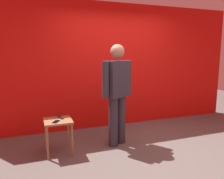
{
  "coord_description": "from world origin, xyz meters",
  "views": [
    {
      "loc": [
        -1.76,
        -2.98,
        1.63
      ],
      "look_at": [
        -0.46,
        0.55,
        1.0
      ],
      "focal_mm": 35.64,
      "sensor_mm": 36.0,
      "label": 1
    }
  ],
  "objects": [
    {
      "name": "ground_plane",
      "position": [
        0.0,
        0.0,
        0.0
      ],
      "size": [
        12.0,
        12.0,
        0.0
      ],
      "primitive_type": "plane",
      "color": "#59544F"
    },
    {
      "name": "back_wall_red",
      "position": [
        0.0,
        1.61,
        1.33
      ],
      "size": [
        5.83,
        0.12,
        2.67
      ],
      "primitive_type": "cube",
      "color": "red",
      "rests_on": "ground_plane"
    },
    {
      "name": "standing_person",
      "position": [
        -0.37,
        0.54,
        0.99
      ],
      "size": [
        0.67,
        0.42,
        1.77
      ],
      "color": "#2D2D38",
      "rests_on": "ground_plane"
    },
    {
      "name": "tv_remote",
      "position": [
        -1.34,
        0.62,
        0.57
      ],
      "size": [
        0.08,
        0.18,
        0.02
      ],
      "primitive_type": "cube",
      "rotation": [
        0.0,
        0.0,
        0.24
      ],
      "color": "black",
      "rests_on": "side_table"
    },
    {
      "name": "cell_phone",
      "position": [
        -1.44,
        0.43,
        0.57
      ],
      "size": [
        0.14,
        0.16,
        0.01
      ],
      "primitive_type": "cube",
      "rotation": [
        0.0,
        0.0,
        -0.56
      ],
      "color": "black",
      "rests_on": "side_table"
    },
    {
      "name": "side_table",
      "position": [
        -1.39,
        0.53,
        0.45
      ],
      "size": [
        0.43,
        0.43,
        0.56
      ],
      "color": "olive",
      "rests_on": "ground_plane"
    }
  ]
}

